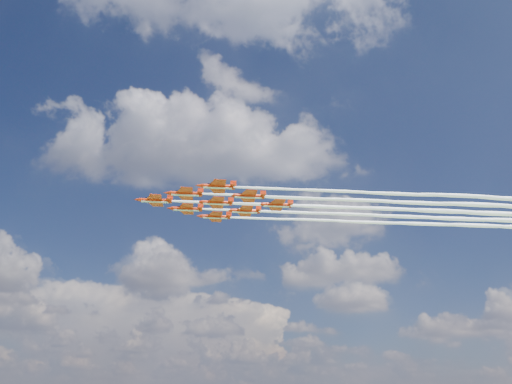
# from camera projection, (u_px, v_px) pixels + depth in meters

# --- Properties ---
(jet_lead) EXTENTS (153.89, 24.53, 2.97)m
(jet_lead) POSITION_uv_depth(u_px,v_px,m) (383.00, 209.00, 162.92)
(jet_lead) COLOR red
(jet_row2_port) EXTENTS (153.89, 24.53, 2.97)m
(jet_row2_port) POSITION_uv_depth(u_px,v_px,m) (419.00, 203.00, 157.86)
(jet_row2_port) COLOR red
(jet_row2_starb) EXTENTS (153.89, 24.53, 2.97)m
(jet_row2_starb) POSITION_uv_depth(u_px,v_px,m) (404.00, 217.00, 169.78)
(jet_row2_starb) COLOR red
(jet_row3_port) EXTENTS (153.89, 24.53, 2.97)m
(jet_row3_port) POSITION_uv_depth(u_px,v_px,m) (458.00, 196.00, 152.80)
(jet_row3_port) COLOR red
(jet_row3_centre) EXTENTS (153.89, 24.53, 2.97)m
(jet_row3_centre) POSITION_uv_depth(u_px,v_px,m) (439.00, 211.00, 164.72)
(jet_row3_centre) COLOR red
(jet_row3_starb) EXTENTS (153.89, 24.53, 2.97)m
(jet_row3_starb) POSITION_uv_depth(u_px,v_px,m) (423.00, 224.00, 176.64)
(jet_row3_starb) COLOR red
(jet_row4_port) EXTENTS (153.89, 24.53, 2.97)m
(jet_row4_port) POSITION_uv_depth(u_px,v_px,m) (477.00, 205.00, 159.66)
(jet_row4_port) COLOR red
(jet_row4_starb) EXTENTS (153.89, 24.53, 2.97)m
(jet_row4_starb) POSITION_uv_depth(u_px,v_px,m) (457.00, 219.00, 171.58)
(jet_row4_starb) COLOR red
(jet_tail) EXTENTS (153.89, 24.53, 2.97)m
(jet_tail) POSITION_uv_depth(u_px,v_px,m) (494.00, 213.00, 166.52)
(jet_tail) COLOR red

